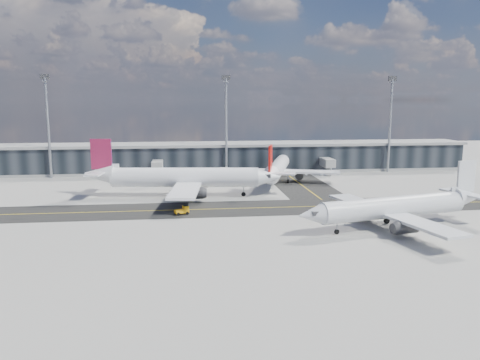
# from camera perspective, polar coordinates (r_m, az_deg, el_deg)

# --- Properties ---
(ground) EXTENTS (300.00, 300.00, 0.00)m
(ground) POSITION_cam_1_polar(r_m,az_deg,el_deg) (91.96, 0.92, -4.03)
(ground) COLOR gray
(ground) RESTS_ON ground
(taxiway_lanes) EXTENTS (180.00, 63.00, 0.03)m
(taxiway_lanes) POSITION_cam_1_polar(r_m,az_deg,el_deg) (102.86, 2.30, -2.55)
(taxiway_lanes) COLOR black
(taxiway_lanes) RESTS_ON ground
(terminal_concourse) EXTENTS (152.00, 19.80, 8.80)m
(terminal_concourse) POSITION_cam_1_polar(r_m,az_deg,el_deg) (145.05, -1.90, 2.68)
(terminal_concourse) COLOR black
(terminal_concourse) RESTS_ON ground
(floodlight_masts) EXTENTS (102.50, 0.70, 28.90)m
(floodlight_masts) POSITION_cam_1_polar(r_m,az_deg,el_deg) (137.19, -1.70, 7.11)
(floodlight_masts) COLOR gray
(floodlight_masts) RESTS_ON ground
(airliner_af) EXTENTS (44.73, 38.22, 13.24)m
(airliner_af) POSITION_cam_1_polar(r_m,az_deg,el_deg) (107.53, -7.06, 0.29)
(airliner_af) COLOR white
(airliner_af) RESTS_ON ground
(airliner_redtail) EXTENTS (32.99, 38.28, 11.56)m
(airliner_redtail) POSITION_cam_1_polar(r_m,az_deg,el_deg) (125.16, 4.57, 1.41)
(airliner_redtail) COLOR white
(airliner_redtail) RESTS_ON ground
(airliner_near) EXTENTS (36.94, 31.75, 11.04)m
(airliner_near) POSITION_cam_1_polar(r_m,az_deg,el_deg) (85.02, 18.50, -3.15)
(airliner_near) COLOR silver
(airliner_near) RESTS_ON ground
(baggage_tug) EXTENTS (2.99, 2.14, 1.70)m
(baggage_tug) POSITION_cam_1_polar(r_m,az_deg,el_deg) (91.13, -6.97, -3.68)
(baggage_tug) COLOR orange
(baggage_tug) RESTS_ON ground
(service_van) EXTENTS (3.46, 5.45, 1.40)m
(service_van) POSITION_cam_1_polar(r_m,az_deg,el_deg) (128.93, 1.34, 0.28)
(service_van) COLOR white
(service_van) RESTS_ON ground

